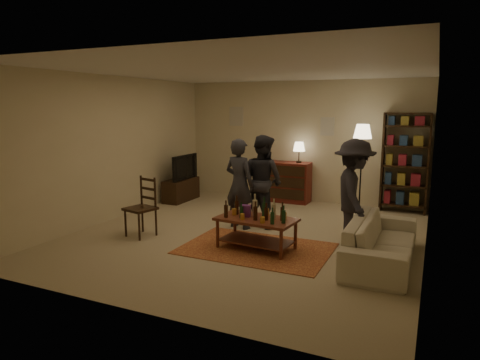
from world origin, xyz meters
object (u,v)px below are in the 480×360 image
Objects in this scene: dresser at (288,181)px; person_by_sofa at (354,193)px; bookshelf at (405,162)px; dining_chair at (143,204)px; person_right at (263,181)px; floor_lamp at (362,138)px; sofa at (382,241)px; tv_stand at (181,184)px; coffee_table at (256,222)px; person_left at (239,184)px.

person_by_sofa is at bearing -53.51° from dresser.
person_by_sofa is (-0.55, -2.62, -0.20)m from bookshelf.
person_by_sofa reaches higher than dining_chair.
dining_chair is at bearing 64.49° from person_right.
sofa is (0.75, -2.76, -1.22)m from floor_lamp.
tv_stand is 4.84m from bookshelf.
dining_chair is 3.72m from dresser.
dining_chair is (-1.98, -0.14, 0.10)m from coffee_table.
floor_lamp is (3.90, 0.56, 1.14)m from tv_stand.
person_by_sofa reaches higher than dresser.
coffee_table is 1.99m from dining_chair.
person_by_sofa is at bearing 30.83° from coffee_table.
dining_chair is 0.56× the size of floor_lamp.
person_by_sofa is (2.00, -0.18, 0.04)m from person_left.
floor_lamp is (1.04, 2.97, 1.10)m from coffee_table.
dresser is at bearing -178.43° from bookshelf.
dresser is 1.98m from floor_lamp.
tv_stand is 2.63m from person_left.
tv_stand is 0.65× the size of person_right.
coffee_table is at bearing 102.13° from person_by_sofa.
floor_lamp reaches higher than sofa.
floor_lamp reaches higher than tv_stand.
floor_lamp is (-0.79, -0.42, 0.49)m from bookshelf.
bookshelf is (1.83, 3.39, 0.61)m from coffee_table.
bookshelf is at bearing -30.44° from person_by_sofa.
dresser is (1.37, 3.46, -0.05)m from dining_chair.
person_left is at bearing -130.93° from floor_lamp.
tv_stand is at bearing -2.20° from person_right.
bookshelf is at bearing 61.64° from coffee_table.
floor_lamp is at bearing -107.77° from person_right.
floor_lamp reaches higher than coffee_table.
coffee_table is at bearing 130.26° from person_right.
tv_stand is at bearing 64.66° from sofa.
dresser is at bearing 167.86° from floor_lamp.
bookshelf is 2.69m from person_by_sofa.
bookshelf is at bearing 56.28° from dining_chair.
floor_lamp is at bearing -152.08° from bookshelf.
tv_stand is 0.59× the size of floor_lamp.
floor_lamp reaches higher than person_by_sofa.
sofa is at bearing -74.84° from floor_lamp.
dining_chair is at bearing -137.22° from bookshelf.
person_left is (-1.76, -2.02, -0.73)m from floor_lamp.
sofa is (3.77, 0.35, -0.22)m from dining_chair.
person_by_sofa is at bearing -101.74° from bookshelf.
coffee_table is 1.80m from sofa.
person_left is at bearing 66.18° from person_by_sofa.
bookshelf reaches higher than coffee_table.
sofa is at bearing 177.37° from person_left.
bookshelf is 3.09m from person_right.
sofa is (2.39, -3.11, -0.17)m from dresser.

